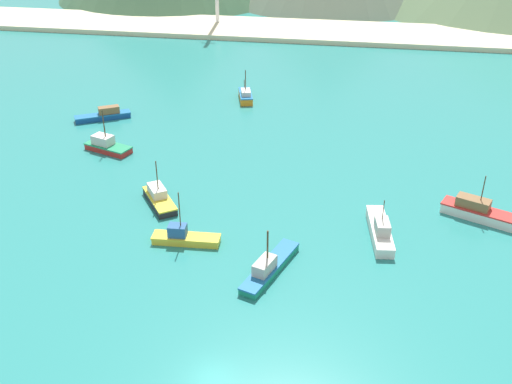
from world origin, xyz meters
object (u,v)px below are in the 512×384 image
object	(u,v)px
fishing_boat_1	(479,212)
fishing_boat_9	(159,198)
fishing_boat_3	(184,237)
fishing_boat_10	(380,230)
fishing_boat_6	(104,115)
fishing_boat_7	(246,96)
fishing_boat_0	(269,267)
fishing_boat_2	(107,145)

from	to	relation	value
fishing_boat_1	fishing_boat_9	distance (m)	41.25
fishing_boat_3	fishing_boat_10	world-z (taller)	fishing_boat_3
fishing_boat_6	fishing_boat_10	distance (m)	56.12
fishing_boat_7	fishing_boat_9	size ratio (longest dim) A/B	0.93
fishing_boat_0	fishing_boat_3	distance (m)	11.57
fishing_boat_0	fishing_boat_10	size ratio (longest dim) A/B	1.05
fishing_boat_0	fishing_boat_6	distance (m)	52.89
fishing_boat_1	fishing_boat_6	size ratio (longest dim) A/B	1.07
fishing_boat_2	fishing_boat_6	world-z (taller)	fishing_boat_2
fishing_boat_1	fishing_boat_9	xyz separation A→B (m)	(-41.11, -3.32, -0.17)
fishing_boat_1	fishing_boat_2	bearing A→B (deg)	168.46
fishing_boat_0	fishing_boat_1	distance (m)	29.16
fishing_boat_2	fishing_boat_9	bearing A→B (deg)	-47.45
fishing_boat_6	fishing_boat_2	bearing A→B (deg)	-65.83
fishing_boat_1	fishing_boat_9	bearing A→B (deg)	-175.38
fishing_boat_0	fishing_boat_7	world-z (taller)	fishing_boat_7
fishing_boat_9	fishing_boat_10	distance (m)	28.89
fishing_boat_1	fishing_boat_2	xyz separation A→B (m)	(-54.35, 11.10, -0.10)
fishing_boat_0	fishing_boat_1	xyz separation A→B (m)	(24.48, 15.84, 0.24)
fishing_boat_9	fishing_boat_10	xyz separation A→B (m)	(28.72, -3.11, 0.11)
fishing_boat_1	fishing_boat_7	xyz separation A→B (m)	(-37.14, 37.05, -0.09)
fishing_boat_1	fishing_boat_3	distance (m)	37.16
fishing_boat_0	fishing_boat_10	world-z (taller)	fishing_boat_0
fishing_boat_10	fishing_boat_0	bearing A→B (deg)	-142.12
fishing_boat_2	fishing_boat_9	world-z (taller)	fishing_boat_2
fishing_boat_1	fishing_boat_6	distance (m)	64.32
fishing_boat_1	fishing_boat_0	bearing A→B (deg)	-147.10
fishing_boat_3	fishing_boat_9	distance (m)	10.18
fishing_boat_2	fishing_boat_3	bearing A→B (deg)	-50.04
fishing_boat_3	fishing_boat_2	bearing A→B (deg)	129.96
fishing_boat_7	fishing_boat_9	xyz separation A→B (m)	(-3.97, -40.37, -0.09)
fishing_boat_1	fishing_boat_10	distance (m)	13.96
fishing_boat_6	fishing_boat_7	world-z (taller)	fishing_boat_7
fishing_boat_3	fishing_boat_6	xyz separation A→B (m)	(-24.61, 35.12, 0.02)
fishing_boat_0	fishing_boat_3	bearing A→B (deg)	158.86
fishing_boat_0	fishing_boat_10	xyz separation A→B (m)	(12.09, 9.41, 0.18)
fishing_boat_7	fishing_boat_6	bearing A→B (deg)	-149.13
fishing_boat_2	fishing_boat_1	bearing A→B (deg)	-11.54
fishing_boat_2	fishing_boat_10	world-z (taller)	fishing_boat_2
fishing_boat_1	fishing_boat_7	world-z (taller)	fishing_boat_1
fishing_boat_6	fishing_boat_9	bearing A→B (deg)	-54.95
fishing_boat_3	fishing_boat_7	distance (m)	48.75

